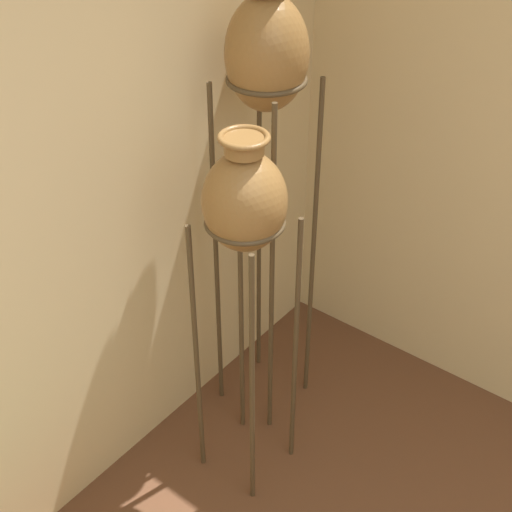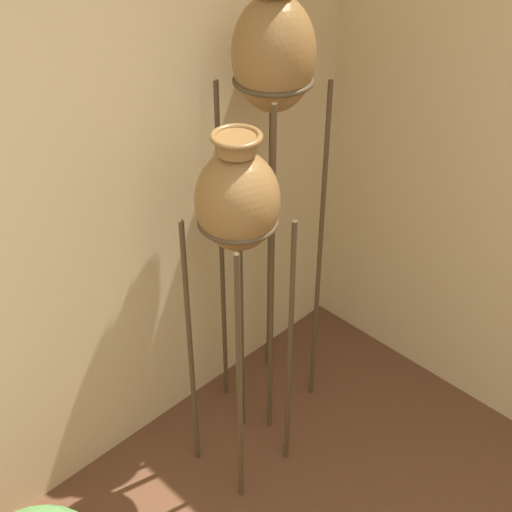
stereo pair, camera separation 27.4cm
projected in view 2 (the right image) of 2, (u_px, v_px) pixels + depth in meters
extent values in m
cylinder|color=#473823|center=(271.00, 290.00, 2.82)|extent=(0.02, 0.02, 1.58)
cylinder|color=#473823|center=(319.00, 260.00, 2.99)|extent=(0.02, 0.02, 1.58)
cylinder|color=#473823|center=(222.00, 260.00, 2.99)|extent=(0.02, 0.02, 1.58)
cylinder|color=#473823|center=(270.00, 233.00, 3.16)|extent=(0.02, 0.02, 1.58)
torus|color=#473823|center=(273.00, 80.00, 2.53)|extent=(0.30, 0.30, 0.02)
ellipsoid|color=olive|center=(274.00, 54.00, 2.48)|extent=(0.30, 0.30, 0.42)
cylinder|color=#473823|center=(239.00, 390.00, 2.62)|extent=(0.02, 0.02, 1.23)
cylinder|color=#473823|center=(290.00, 354.00, 2.78)|extent=(0.02, 0.02, 1.23)
cylinder|color=#473823|center=(191.00, 354.00, 2.78)|extent=(0.02, 0.02, 1.23)
cylinder|color=#473823|center=(241.00, 321.00, 2.94)|extent=(0.02, 0.02, 1.23)
torus|color=#473823|center=(238.00, 221.00, 2.42)|extent=(0.28, 0.28, 0.02)
ellipsoid|color=olive|center=(238.00, 201.00, 2.38)|extent=(0.29, 0.29, 0.36)
cylinder|color=olive|center=(237.00, 145.00, 2.26)|extent=(0.13, 0.13, 0.06)
torus|color=olive|center=(236.00, 137.00, 2.24)|extent=(0.17, 0.17, 0.02)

